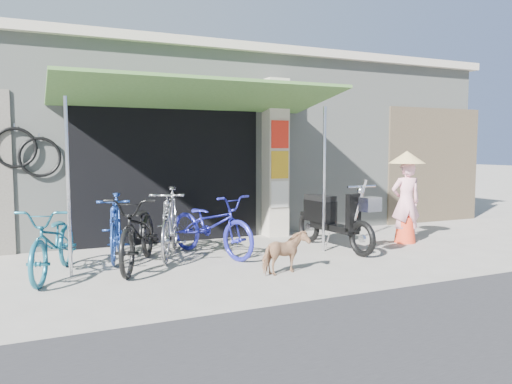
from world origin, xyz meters
name	(u,v)px	position (x,y,z in m)	size (l,w,h in m)	color
ground	(297,266)	(0.00, 0.00, 0.00)	(80.00, 80.00, 0.00)	gray
bicycle_shop	(191,142)	(0.00, 5.09, 1.83)	(12.30, 5.30, 3.66)	gray
shop_pillar	(275,158)	(0.85, 2.45, 1.50)	(0.42, 0.44, 3.00)	#C0B6A3
awning	(200,97)	(-0.90, 1.63, 2.51)	(4.60, 1.88, 2.72)	#40692F
neighbour_right	(434,165)	(5.00, 2.59, 1.30)	(2.60, 0.06, 2.60)	brown
bike_teal	(54,242)	(-3.19, 0.82, 0.47)	(0.62, 1.78, 0.93)	#1A6178
bike_blue	(116,227)	(-2.29, 1.57, 0.50)	(0.47, 1.65, 0.99)	navy
bike_black	(139,231)	(-2.07, 0.91, 0.51)	(0.68, 1.96, 1.03)	black
bike_silver	(170,223)	(-1.50, 1.36, 0.54)	(0.51, 1.81, 1.09)	#99989C
bike_navy	(211,225)	(-0.87, 1.21, 0.49)	(0.65, 1.86, 0.98)	#2325A0
street_dog	(285,253)	(-0.35, -0.30, 0.29)	(0.31, 0.68, 0.57)	tan
moped	(332,219)	(1.16, 0.90, 0.51)	(0.56, 1.97, 1.12)	black
nun	(406,197)	(2.66, 0.82, 0.82)	(0.64, 0.64, 1.64)	#FFABBA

